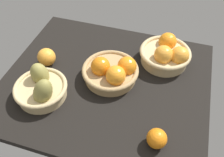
{
  "coord_description": "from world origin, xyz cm",
  "views": [
    {
      "loc": [
        22.34,
        -63.33,
        77.95
      ],
      "look_at": [
        3.3,
        -1.67,
        7.0
      ],
      "focal_mm": 38.87,
      "sensor_mm": 36.0,
      "label": 1
    }
  ],
  "objects": [
    {
      "name": "loose_orange_back_gap",
      "position": [
        -27.44,
        2.0,
        6.89
      ],
      "size": [
        7.79,
        7.79,
        7.79
      ],
      "primitive_type": "sphere",
      "color": "#F49E33",
      "rests_on": "market_tray"
    },
    {
      "name": "basket_far_right",
      "position": [
        21.69,
        18.62,
        7.57
      ],
      "size": [
        22.22,
        22.22,
        11.24
      ],
      "color": "tan",
      "rests_on": "market_tray"
    },
    {
      "name": "loose_orange_front_gap",
      "position": [
        24.9,
        -22.12,
        6.41
      ],
      "size": [
        6.81,
        6.81,
        6.81
      ],
      "primitive_type": "sphere",
      "color": "orange",
      "rests_on": "market_tray"
    },
    {
      "name": "basket_center",
      "position": [
        2.02,
        1.98,
        7.06
      ],
      "size": [
        23.24,
        23.24,
        10.53
      ],
      "color": "tan",
      "rests_on": "market_tray"
    },
    {
      "name": "market_tray",
      "position": [
        0.0,
        0.0,
        1.5
      ],
      "size": [
        84.0,
        72.0,
        3.0
      ],
      "primitive_type": "cube",
      "color": "black",
      "rests_on": "ground"
    },
    {
      "name": "basket_near_left_pears",
      "position": [
        -20.94,
        -14.57,
        7.19
      ],
      "size": [
        20.47,
        20.47,
        13.55
      ],
      "color": "tan",
      "rests_on": "market_tray"
    }
  ]
}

